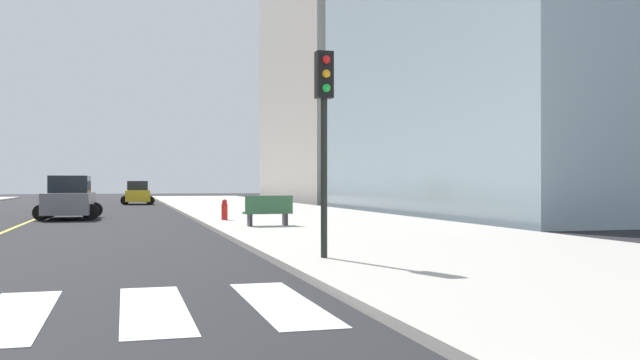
% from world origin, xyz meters
% --- Properties ---
extents(sidewalk_kerb_east, '(10.00, 120.00, 0.15)m').
position_xyz_m(sidewalk_kerb_east, '(12.20, 20.00, 0.07)').
color(sidewalk_kerb_east, '#B2ADA3').
rests_on(sidewalk_kerb_east, ground).
extents(lane_divider_paint, '(0.16, 80.00, 0.01)m').
position_xyz_m(lane_divider_paint, '(0.00, 40.00, 0.01)').
color(lane_divider_paint, yellow).
rests_on(lane_divider_paint, ground).
extents(parking_garage_concrete, '(18.00, 24.00, 30.38)m').
position_xyz_m(parking_garage_concrete, '(27.47, 58.50, 15.19)').
color(parking_garage_concrete, '#B2ADA3').
rests_on(parking_garage_concrete, ground).
extents(car_gray_nearest, '(3.00, 4.72, 2.09)m').
position_xyz_m(car_gray_nearest, '(1.58, 29.93, 0.98)').
color(car_gray_nearest, slate).
rests_on(car_gray_nearest, ground).
extents(car_yellow_second, '(2.64, 4.22, 1.88)m').
position_xyz_m(car_yellow_second, '(5.14, 52.92, 0.88)').
color(car_yellow_second, gold).
rests_on(car_yellow_second, ground).
extents(traffic_light_near_corner, '(0.36, 0.41, 4.41)m').
position_xyz_m(traffic_light_near_corner, '(8.23, 8.44, 3.26)').
color(traffic_light_near_corner, black).
rests_on(traffic_light_near_corner, sidewalk_kerb_east).
extents(park_bench, '(1.82, 0.63, 1.12)m').
position_xyz_m(park_bench, '(9.27, 19.73, 0.69)').
color(park_bench, '#33603D').
rests_on(park_bench, sidewalk_kerb_east).
extents(fire_hydrant, '(0.26, 0.26, 0.89)m').
position_xyz_m(fire_hydrant, '(8.27, 24.25, 0.58)').
color(fire_hydrant, red).
rests_on(fire_hydrant, sidewalk_kerb_east).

